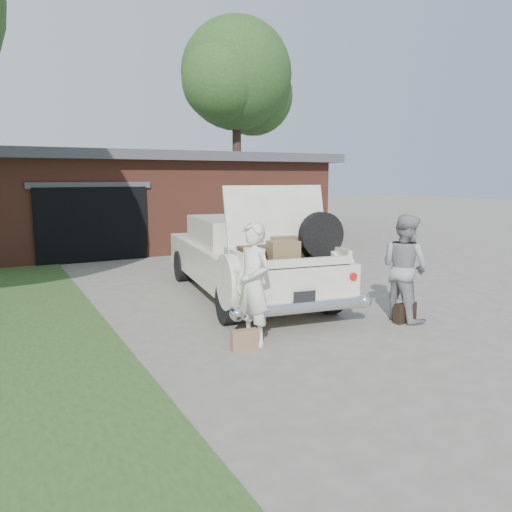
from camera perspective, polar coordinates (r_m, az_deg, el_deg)
name	(u,v)px	position (r m, az deg, el deg)	size (l,w,h in m)	color
ground	(272,324)	(8.65, 1.89, -7.77)	(90.00, 90.00, 0.00)	gray
house	(143,199)	(19.35, -12.81, 6.41)	(12.80, 7.80, 3.30)	brown
tree_right	(238,81)	(26.05, -2.09, 19.36)	(6.25, 5.43, 10.18)	#38281E
sedan	(247,256)	(10.50, -1.08, -0.02)	(2.98, 6.00, 2.35)	white
woman_left	(253,284)	(7.40, -0.34, -3.27)	(0.67, 0.44, 1.85)	silver
woman_right	(404,268)	(9.09, 16.60, -1.28)	(0.91, 0.71, 1.87)	gray
suitcase_left	(244,340)	(7.38, -1.33, -9.55)	(0.39, 0.13, 0.31)	#926A4A
suitcase_right	(405,313)	(9.08, 16.67, -6.22)	(0.44, 0.14, 0.34)	black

